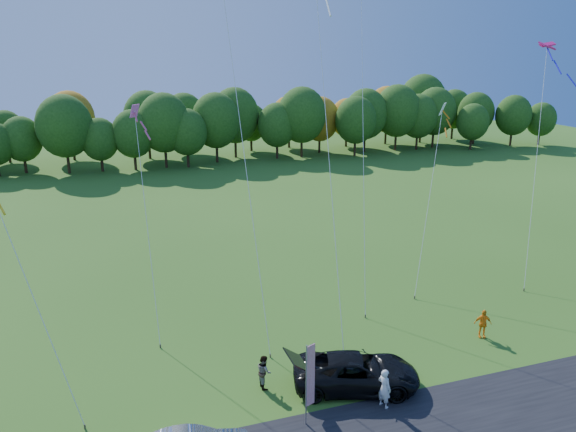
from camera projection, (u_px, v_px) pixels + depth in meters
name	position (u px, v px, depth m)	size (l,w,h in m)	color
ground	(329.00, 394.00, 26.29)	(160.00, 160.00, 0.00)	#305B18
tree_line	(173.00, 165.00, 76.13)	(116.00, 12.00, 10.00)	#1E4711
black_suv	(356.00, 372.00, 26.58)	(2.75, 5.97, 1.66)	black
person_tailgate_a	(384.00, 388.00, 25.14)	(0.69, 0.45, 1.88)	silver
person_tailgate_b	(264.00, 371.00, 26.65)	(0.80, 0.62, 1.64)	gray
person_east	(483.00, 324.00, 31.18)	(0.97, 0.41, 1.66)	orange
feather_flag	(310.00, 375.00, 23.65)	(0.48, 0.25, 3.84)	#999999
kite_delta_blue	(228.00, 30.00, 28.93)	(3.61, 10.64, 31.53)	#4C3F33
kite_parafoil_orange	(362.00, 52.00, 36.01)	(6.91, 14.19, 30.92)	#4C3F33
kite_delta_red	(327.00, 128.00, 28.83)	(2.65, 8.61, 22.13)	#4C3F33
kite_parafoil_rainbow	(536.00, 160.00, 39.09)	(7.61, 7.79, 16.23)	#4C3F33
kite_diamond_yellow	(34.00, 298.00, 24.08)	(3.78, 5.43, 11.00)	#4C3F33
kite_diamond_white	(429.00, 199.00, 37.51)	(5.25, 6.01, 12.25)	#4C3F33
kite_diamond_pink	(143.00, 184.00, 31.17)	(1.26, 6.26, 12.83)	#4C3F33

